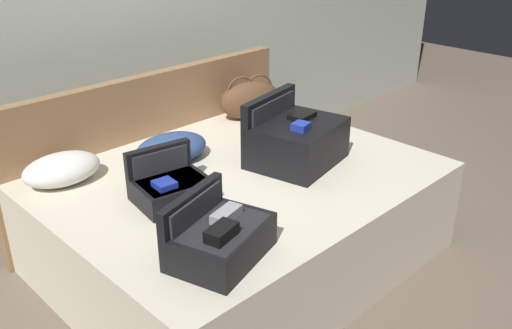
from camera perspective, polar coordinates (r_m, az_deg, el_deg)
name	(u,v)px	position (r m, az deg, el deg)	size (l,w,h in m)	color
ground_plane	(291,286)	(3.19, 3.58, -12.33)	(12.00, 12.00, 0.00)	#6B5B4C
back_wall	(108,12)	(3.88, -14.85, 14.84)	(8.00, 0.10, 2.60)	#B7C1B2
bed	(241,217)	(3.27, -1.51, -5.40)	(2.08, 1.63, 0.56)	beige
headboard	(153,144)	(3.78, -10.44, 2.03)	(2.12, 0.08, 0.96)	olive
hard_case_large	(296,139)	(3.23, 4.15, 2.61)	(0.59, 0.53, 0.38)	black
hard_case_medium	(219,237)	(2.38, -3.77, -7.45)	(0.51, 0.43, 0.28)	black
hard_case_small	(170,186)	(2.86, -8.76, -2.18)	(0.40, 0.35, 0.26)	black
duffel_bag	(250,99)	(3.92, -0.62, 6.68)	(0.48, 0.34, 0.31)	brown
pillow_near_headboard	(62,169)	(3.18, -19.24, -0.45)	(0.42, 0.29, 0.16)	white
pillow_center_head	(172,148)	(3.31, -8.63, 1.69)	(0.44, 0.31, 0.16)	navy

